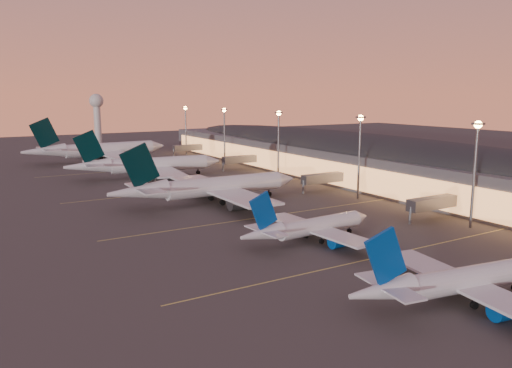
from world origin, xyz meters
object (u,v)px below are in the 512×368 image
at_px(airliner_narrow_south, 455,282).
at_px(airliner_wide_near, 210,187).
at_px(airliner_narrow_north, 309,227).
at_px(radar_tower, 97,110).
at_px(airliner_wide_far, 98,150).
at_px(airliner_wide_mid, 146,165).

relative_size(airliner_narrow_south, airliner_wide_near, 0.64).
relative_size(airliner_narrow_south, airliner_narrow_north, 1.07).
bearing_deg(airliner_wide_near, radar_tower, 85.69).
xyz_separation_m(airliner_narrow_south, airliner_narrow_north, (0.54, 37.91, -0.23)).
bearing_deg(airliner_wide_far, airliner_narrow_north, -90.63).
relative_size(airliner_wide_near, airliner_wide_far, 0.87).
bearing_deg(airliner_narrow_south, airliner_wide_mid, 99.46).
height_order(airliner_narrow_north, airliner_wide_mid, airliner_wide_mid).
distance_m(airliner_wide_far, radar_tower, 93.63).
bearing_deg(radar_tower, airliner_narrow_south, -93.09).
xyz_separation_m(airliner_narrow_south, airliner_wide_mid, (-1.88, 139.47, 1.46)).
height_order(airliner_wide_far, radar_tower, radar_tower).
bearing_deg(airliner_narrow_north, airliner_wide_far, 89.03).
distance_m(airliner_wide_near, airliner_wide_mid, 54.97).
xyz_separation_m(airliner_wide_near, airliner_wide_far, (-5.09, 113.18, 0.70)).
xyz_separation_m(airliner_narrow_south, airliner_wide_far, (-6.28, 197.68, 2.12)).
bearing_deg(airliner_wide_mid, airliner_wide_near, -82.73).
height_order(airliner_narrow_south, airliner_wide_mid, airliner_wide_mid).
relative_size(airliner_narrow_north, airliner_wide_far, 0.52).
height_order(airliner_narrow_north, radar_tower, radar_tower).
height_order(airliner_wide_mid, radar_tower, radar_tower).
xyz_separation_m(airliner_wide_mid, radar_tower, (17.38, 147.81, 16.91)).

